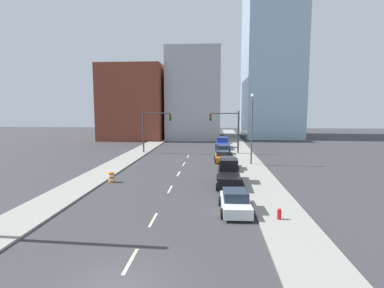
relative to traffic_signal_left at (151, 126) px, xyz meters
name	(u,v)px	position (x,y,z in m)	size (l,w,h in m)	color
ground_plane	(117,286)	(6.08, -35.50, -4.35)	(200.00, 200.00, 0.00)	#38383A
sidewalk_left	(149,146)	(-2.22, 8.59, -4.28)	(3.41, 88.19, 0.14)	gray
sidewalk_right	(238,147)	(14.39, 8.59, -4.28)	(3.41, 88.19, 0.14)	gray
lane_stripe_at_2m	(130,261)	(6.08, -33.50, -4.35)	(0.16, 2.40, 0.01)	beige
lane_stripe_at_7m	(153,220)	(6.08, -28.31, -4.35)	(0.16, 2.40, 0.01)	beige
lane_stripe_at_15m	(170,189)	(6.08, -20.97, -4.35)	(0.16, 2.40, 0.01)	beige
lane_stripe_at_21m	(179,174)	(6.08, -14.70, -4.35)	(0.16, 2.40, 0.01)	beige
lane_stripe_at_27m	(184,164)	(6.08, -8.93, -4.35)	(0.16, 2.40, 0.01)	beige
lane_stripe_at_33m	(188,156)	(6.08, -2.87, -4.35)	(0.16, 2.40, 0.01)	beige
building_brick_left	(136,103)	(-8.50, 23.60, 3.98)	(14.00, 16.00, 16.67)	brown
building_office_center	(195,96)	(5.17, 27.60, 5.87)	(12.00, 20.00, 20.44)	#A8A8AD
building_glass_right	(271,56)	(23.87, 31.60, 15.74)	(13.00, 20.00, 40.18)	#99B7CC
traffic_signal_left	(151,126)	(0.00, 0.00, 0.00)	(4.59, 0.35, 6.72)	#38383D
traffic_signal_right	(230,126)	(12.39, 0.00, 0.00)	(4.59, 0.35, 6.72)	#38383D
traffic_barrel	(111,177)	(0.11, -18.93, -3.88)	(0.56, 0.56, 0.95)	orange
street_lamp	(252,125)	(14.55, -9.01, 0.73)	(0.44, 0.44, 8.81)	#4C4C51
fire_hydrant	(279,215)	(14.01, -27.98, -3.94)	(0.26, 0.26, 0.84)	red
sedan_white	(235,202)	(11.38, -26.41, -3.67)	(2.23, 4.40, 1.50)	silver
pickup_truck_black	(229,175)	(11.27, -19.14, -3.43)	(2.34, 5.98, 2.30)	black
sedan_brown	(229,164)	(11.63, -12.11, -3.68)	(2.21, 4.62, 1.45)	brown
sedan_orange	(222,157)	(11.02, -6.68, -3.71)	(2.16, 4.53, 1.42)	orange
sedan_green	(223,150)	(11.24, -0.62, -3.70)	(2.16, 4.41, 1.43)	#1E6033
pickup_truck_blue	(222,144)	(11.39, 6.37, -3.55)	(2.49, 6.16, 1.95)	navy
sedan_yellow	(222,141)	(11.58, 13.50, -3.71)	(2.05, 4.29, 1.40)	gold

